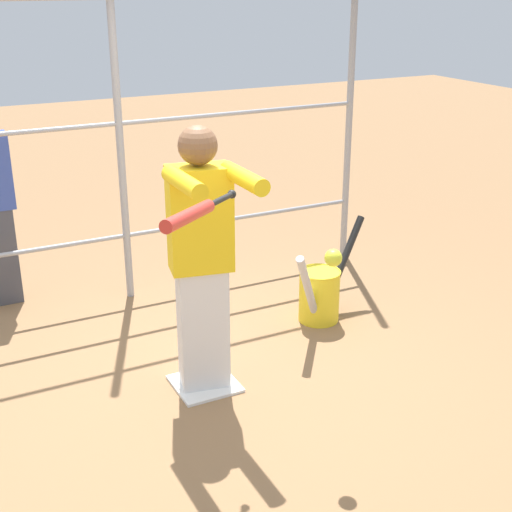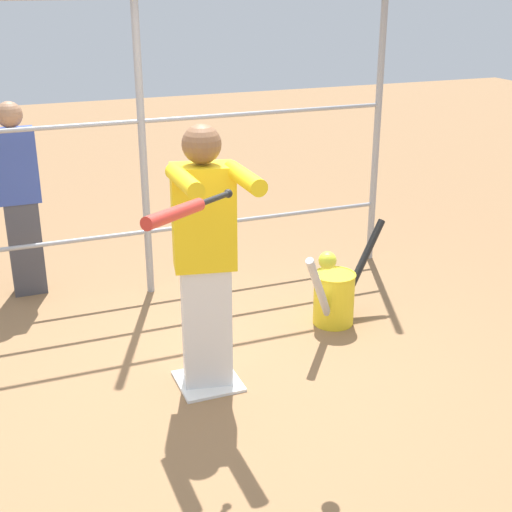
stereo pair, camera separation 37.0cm
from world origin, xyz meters
TOP-DOWN VIEW (x-y plane):
  - ground_plane at (0.00, 0.00)m, footprint 24.00×24.00m
  - home_plate at (0.00, 0.00)m, footprint 0.40×0.40m
  - fence_backstop at (0.00, -1.60)m, footprint 4.34×0.06m
  - batter at (0.00, 0.02)m, footprint 0.44×0.64m
  - baseball_bat_swinging at (0.35, 0.80)m, footprint 0.62×0.60m
  - softball_in_flight at (-0.42, 0.82)m, footprint 0.10×0.10m
  - bat_bucket at (-1.18, -0.49)m, footprint 1.02×0.70m

SIDE VIEW (x-z plane):
  - ground_plane at x=0.00m, z-range 0.00..0.00m
  - home_plate at x=0.00m, z-range 0.00..0.02m
  - bat_bucket at x=-1.18m, z-range -0.13..0.59m
  - batter at x=0.00m, z-range 0.07..1.79m
  - softball_in_flight at x=-0.42m, z-range 1.07..1.17m
  - fence_backstop at x=0.00m, z-range 0.00..2.92m
  - baseball_bat_swinging at x=0.35m, z-range 1.41..1.54m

